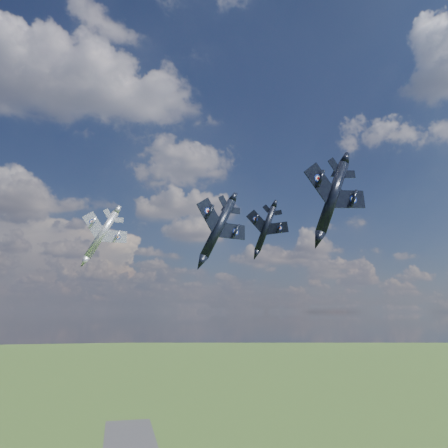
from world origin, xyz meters
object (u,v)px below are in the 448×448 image
object	(u,v)px
jet_high_navy	(266,229)
jet_left_silver	(102,235)
jet_right_navy	(332,197)
jet_lead_navy	(218,228)

from	to	relation	value
jet_high_navy	jet_left_silver	xyz separation A→B (m)	(-30.52, -2.79, -2.95)
jet_right_navy	jet_high_navy	world-z (taller)	jet_high_navy
jet_right_navy	jet_left_silver	world-z (taller)	jet_right_navy
jet_right_navy	jet_left_silver	xyz separation A→B (m)	(-29.07, 27.47, -1.28)
jet_left_silver	jet_lead_navy	bearing A→B (deg)	-40.92
jet_right_navy	jet_high_navy	distance (m)	30.35
jet_right_navy	jet_high_navy	bearing A→B (deg)	79.64
jet_right_navy	jet_left_silver	distance (m)	40.02
jet_lead_navy	jet_left_silver	xyz separation A→B (m)	(-17.58, 12.67, 0.45)
jet_right_navy	jet_left_silver	bearing A→B (deg)	129.01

